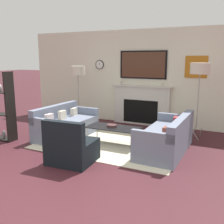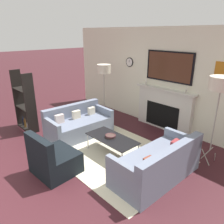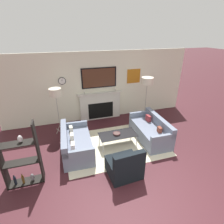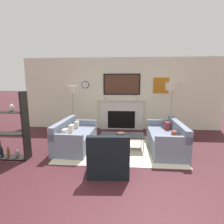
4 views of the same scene
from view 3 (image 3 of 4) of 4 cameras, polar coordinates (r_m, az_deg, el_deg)
The scene contains 11 objects.
ground_plane at distance 4.27m, azimuth 12.29°, elevation -28.05°, with size 60.00×60.00×0.00m, color #3E191F.
fireplace_wall at distance 7.04m, azimuth -4.14°, elevation 7.26°, with size 7.52×0.28×2.70m.
area_rug at distance 5.79m, azimuth 1.09°, elevation -10.49°, with size 3.14×2.18×0.01m.
couch_left at distance 5.44m, azimuth -11.81°, elevation -10.22°, with size 0.91×1.68×0.76m.
couch_right at distance 6.09m, azimuth 12.46°, elevation -6.04°, with size 0.84×1.76×0.76m.
armchair at distance 4.61m, azimuth 4.14°, elevation -17.24°, with size 0.84×0.79×0.84m.
coffee_table at distance 5.57m, azimuth 1.91°, elevation -7.46°, with size 1.18×0.56×0.40m.
decorative_bowl at distance 5.53m, azimuth 1.53°, elevation -7.05°, with size 0.23×0.23×0.06m.
floor_lamp_left at distance 6.00m, azimuth -18.02°, elevation 5.92°, with size 0.39×0.39×1.69m.
floor_lamp_right at distance 6.75m, azimuth 11.48°, elevation 9.78°, with size 0.45×0.45×1.80m.
shelf_unit at distance 4.61m, azimuth -27.58°, elevation -13.29°, with size 0.83×0.28×1.61m.
Camera 3 is at (-1.50, -2.13, 3.38)m, focal length 28.00 mm.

